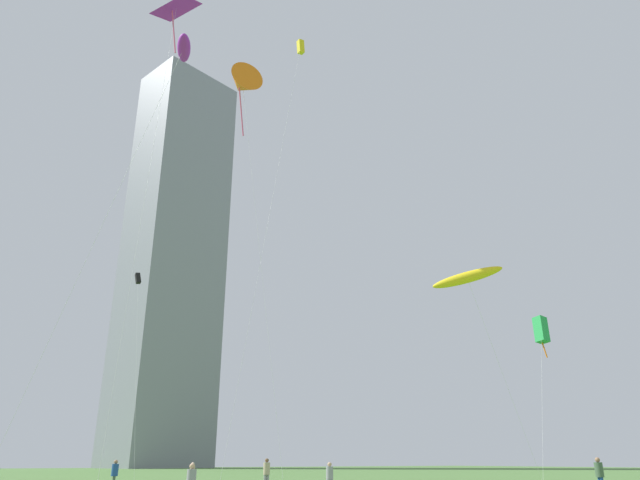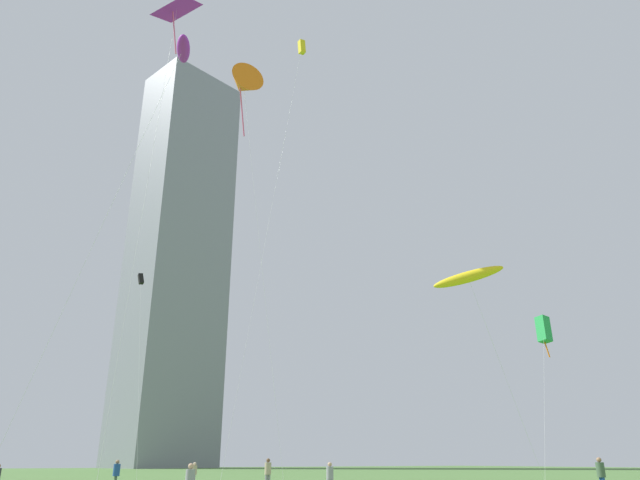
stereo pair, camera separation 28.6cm
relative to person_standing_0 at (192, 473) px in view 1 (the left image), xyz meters
name	(u,v)px [view 1 (the left image)]	position (x,y,z in m)	size (l,w,h in m)	color
person_standing_0	(192,473)	(0.00, 0.00, 0.00)	(0.36, 0.36, 1.60)	#593372
person_standing_2	(115,473)	(-6.30, -4.01, 0.08)	(0.39, 0.39, 1.75)	#3F593F
person_standing_3	(267,472)	(2.14, -7.08, 0.14)	(0.41, 0.41, 1.84)	gray
person_standing_4	(600,474)	(13.71, -21.97, 0.15)	(0.41, 0.41, 1.87)	#1E478C
person_standing_5	(330,477)	(1.65, -14.96, 0.02)	(0.36, 0.36, 1.63)	#3F593F
kite_flying_0	(176,10)	(-6.95, -8.61, 30.47)	(4.64, 9.58, 32.57)	silver
kite_flying_2	(243,84)	(-1.21, -7.78, 27.04)	(2.68, 6.30, 29.33)	silver
kite_flying_3	(184,49)	(-8.25, -15.91, 21.61)	(6.53, 3.22, 23.05)	silver
kite_flying_4	(300,50)	(4.38, -6.57, 33.37)	(7.61, 5.03, 35.25)	silver
kite_flying_5	(467,278)	(10.30, -17.36, 11.35)	(10.38, 5.04, 13.02)	silver
kite_flying_6	(138,279)	(-1.18, 16.02, 17.93)	(1.37, 10.42, 19.61)	silver
kite_flying_7	(541,330)	(22.90, -12.78, 10.32)	(7.61, 4.41, 12.37)	silver
distant_highrise_0	(174,254)	(30.59, 106.39, 53.62)	(23.53, 16.54, 109.09)	gray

